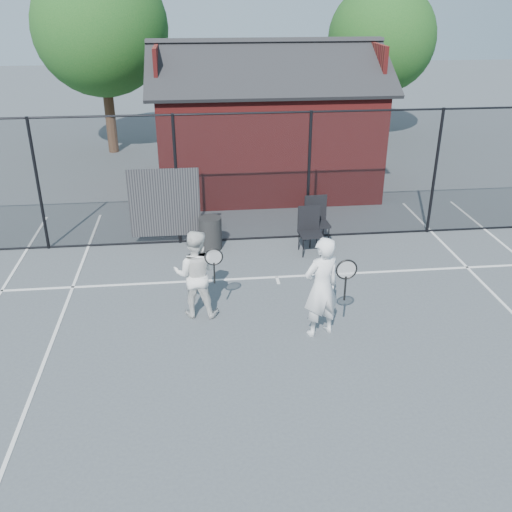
{
  "coord_description": "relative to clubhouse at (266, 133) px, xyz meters",
  "views": [
    {
      "loc": [
        -1.55,
        -7.35,
        5.42
      ],
      "look_at": [
        -0.56,
        1.75,
        1.1
      ],
      "focal_mm": 40.0,
      "sensor_mm": 36.0,
      "label": 1
    }
  ],
  "objects": [
    {
      "name": "ground",
      "position": [
        -0.5,
        -9.0,
        -1.61
      ],
      "size": [
        80.0,
        80.0,
        0.0
      ],
      "primitive_type": "plane",
      "color": "#464B50",
      "rests_on": "ground"
    },
    {
      "name": "court_lines",
      "position": [
        -0.5,
        -10.32,
        -1.6
      ],
      "size": [
        11.02,
        18.0,
        0.01
      ],
      "color": "silver",
      "rests_on": "ground"
    },
    {
      "name": "fence",
      "position": [
        -0.8,
        -4.0,
        -0.16
      ],
      "size": [
        22.04,
        3.0,
        3.0
      ],
      "color": "black",
      "rests_on": "ground"
    },
    {
      "name": "clubhouse",
      "position": [
        0.0,
        0.0,
        0.0
      ],
      "size": [
        6.5,
        4.36,
        4.19
      ],
      "color": "maroon",
      "rests_on": "ground"
    },
    {
      "name": "tree_left",
      "position": [
        -5.0,
        4.5,
        2.58
      ],
      "size": [
        4.48,
        4.48,
        6.44
      ],
      "color": "#321C14",
      "rests_on": "ground"
    },
    {
      "name": "tree_right",
      "position": [
        5.0,
        5.5,
        2.1
      ],
      "size": [
        3.97,
        3.97,
        5.7
      ],
      "color": "#321C14",
      "rests_on": "ground"
    },
    {
      "name": "player_front",
      "position": [
        -0.06,
        -8.16,
        -0.7
      ],
      "size": [
        0.86,
        0.69,
        1.8
      ],
      "color": "white",
      "rests_on": "ground"
    },
    {
      "name": "player_back",
      "position": [
        -2.15,
        -7.28,
        -0.79
      ],
      "size": [
        0.93,
        0.74,
        1.64
      ],
      "color": "white",
      "rests_on": "ground"
    },
    {
      "name": "chair_left",
      "position": [
        0.41,
        -4.9,
        -1.09
      ],
      "size": [
        0.52,
        0.54,
        1.03
      ],
      "primitive_type": "cube",
      "rotation": [
        0.0,
        0.0,
        0.06
      ],
      "color": "black",
      "rests_on": "ground"
    },
    {
      "name": "chair_right",
      "position": [
        0.67,
        -4.4,
        -1.07
      ],
      "size": [
        0.56,
        0.58,
        1.08
      ],
      "primitive_type": "cube",
      "rotation": [
        0.0,
        0.0,
        0.07
      ],
      "color": "black",
      "rests_on": "ground"
    },
    {
      "name": "waste_bin",
      "position": [
        -1.8,
        -4.4,
        -1.23
      ],
      "size": [
        0.63,
        0.63,
        0.75
      ],
      "primitive_type": "cylinder",
      "rotation": [
        0.0,
        0.0,
        0.26
      ],
      "color": "black",
      "rests_on": "ground"
    }
  ]
}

